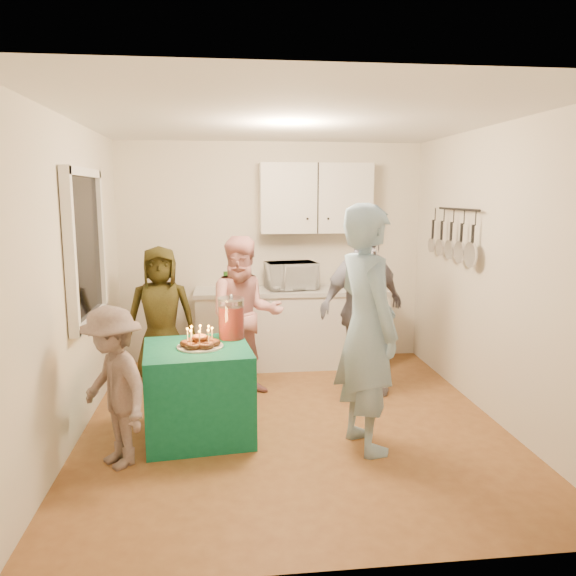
{
  "coord_description": "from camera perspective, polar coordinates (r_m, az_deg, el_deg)",
  "views": [
    {
      "loc": [
        -0.59,
        -4.67,
        2.0
      ],
      "look_at": [
        0.0,
        0.35,
        1.15
      ],
      "focal_mm": 35.0,
      "sensor_mm": 36.0,
      "label": 1
    }
  ],
  "objects": [
    {
      "name": "microwave",
      "position": [
        6.49,
        0.3,
        1.26
      ],
      "size": [
        0.62,
        0.47,
        0.31
      ],
      "primitive_type": "imported",
      "rotation": [
        0.0,
        0.0,
        0.16
      ],
      "color": "white",
      "rests_on": "countertop"
    },
    {
      "name": "pot_rack",
      "position": [
        5.86,
        16.61,
        5.23
      ],
      "size": [
        0.12,
        1.0,
        0.6
      ],
      "primitive_type": "cube",
      "color": "black",
      "rests_on": "right_wall"
    },
    {
      "name": "back_wall",
      "position": [
        6.74,
        -1.63,
        3.57
      ],
      "size": [
        3.6,
        3.6,
        0.0
      ],
      "primitive_type": "plane",
      "color": "silver",
      "rests_on": "floor"
    },
    {
      "name": "woman_back_left",
      "position": [
        6.06,
        -12.78,
        -2.76
      ],
      "size": [
        0.75,
        0.51,
        1.47
      ],
      "primitive_type": "imported",
      "rotation": [
        0.0,
        0.0,
        0.07
      ],
      "color": "#554D18",
      "rests_on": "floor"
    },
    {
      "name": "upper_cabinet",
      "position": [
        6.61,
        2.83,
        9.09
      ],
      "size": [
        1.3,
        0.3,
        0.8
      ],
      "primitive_type": "cube",
      "color": "white",
      "rests_on": "back_wall"
    },
    {
      "name": "right_wall",
      "position": [
        5.29,
        20.21,
        1.35
      ],
      "size": [
        4.0,
        4.0,
        0.0
      ],
      "primitive_type": "plane",
      "color": "silver",
      "rests_on": "floor"
    },
    {
      "name": "ceiling",
      "position": [
        4.75,
        0.51,
        16.8
      ],
      "size": [
        4.0,
        4.0,
        0.0
      ],
      "primitive_type": "plane",
      "color": "white",
      "rests_on": "floor"
    },
    {
      "name": "donut_cake",
      "position": [
        4.65,
        -8.94,
        -4.9
      ],
      "size": [
        0.38,
        0.38,
        0.18
      ],
      "primitive_type": null,
      "color": "#381C0C",
      "rests_on": "party_table"
    },
    {
      "name": "woman_back_center",
      "position": [
        5.6,
        -4.4,
        -2.89
      ],
      "size": [
        0.83,
        0.67,
        1.59
      ],
      "primitive_type": "imported",
      "rotation": [
        0.0,
        0.0,
        0.09
      ],
      "color": "#D16D75",
      "rests_on": "floor"
    },
    {
      "name": "left_wall",
      "position": [
        4.88,
        -20.99,
        0.66
      ],
      "size": [
        4.0,
        4.0,
        0.0
      ],
      "primitive_type": "plane",
      "color": "silver",
      "rests_on": "floor"
    },
    {
      "name": "floor",
      "position": [
        5.12,
        0.47,
        -13.47
      ],
      "size": [
        4.0,
        4.0,
        0.0
      ],
      "primitive_type": "plane",
      "color": "brown",
      "rests_on": "ground"
    },
    {
      "name": "counter",
      "position": [
        6.61,
        0.37,
        -4.2
      ],
      "size": [
        2.2,
        0.58,
        0.86
      ],
      "primitive_type": "cube",
      "color": "white",
      "rests_on": "floor"
    },
    {
      "name": "punch_jar",
      "position": [
        4.88,
        -5.78,
        -3.17
      ],
      "size": [
        0.22,
        0.22,
        0.34
      ],
      "primitive_type": "cylinder",
      "color": "red",
      "rests_on": "party_table"
    },
    {
      "name": "party_table",
      "position": [
        4.8,
        -9.12,
        -10.32
      ],
      "size": [
        0.94,
        0.94,
        0.76
      ],
      "primitive_type": "cube",
      "rotation": [
        0.0,
        0.0,
        0.11
      ],
      "color": "#0E6244",
      "rests_on": "floor"
    },
    {
      "name": "man_birthday",
      "position": [
        4.41,
        8.01,
        -4.11
      ],
      "size": [
        0.62,
        0.8,
        1.93
      ],
      "primitive_type": "imported",
      "rotation": [
        0.0,
        0.0,
        1.81
      ],
      "color": "#8CB0CC",
      "rests_on": "floor"
    },
    {
      "name": "window_night",
      "position": [
        5.13,
        -20.02,
        3.94
      ],
      "size": [
        0.04,
        1.0,
        1.2
      ],
      "primitive_type": "cube",
      "color": "black",
      "rests_on": "left_wall"
    },
    {
      "name": "child_near_left",
      "position": [
        4.36,
        -17.29,
        -9.59
      ],
      "size": [
        0.83,
        0.89,
        1.21
      ],
      "primitive_type": "imported",
      "rotation": [
        0.0,
        0.0,
        -0.93
      ],
      "color": "#665451",
      "rests_on": "floor"
    },
    {
      "name": "woman_back_right",
      "position": [
        5.59,
        7.6,
        -1.96
      ],
      "size": [
        1.13,
        0.9,
        1.79
      ],
      "primitive_type": "imported",
      "rotation": [
        0.0,
        0.0,
        0.52
      ],
      "color": "#101238",
      "rests_on": "floor"
    },
    {
      "name": "countertop",
      "position": [
        6.52,
        0.37,
        -0.31
      ],
      "size": [
        2.24,
        0.62,
        0.05
      ],
      "primitive_type": "cube",
      "color": "beige",
      "rests_on": "counter"
    }
  ]
}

